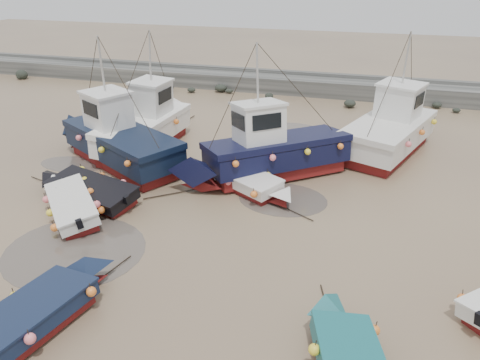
% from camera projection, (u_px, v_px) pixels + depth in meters
% --- Properties ---
extents(ground, '(120.00, 120.00, 0.00)m').
position_uv_depth(ground, '(172.00, 229.00, 18.04)').
color(ground, '#8F7A5A').
rests_on(ground, ground).
extents(seawall, '(60.00, 4.92, 1.50)m').
position_uv_depth(seawall, '(288.00, 84.00, 36.84)').
color(seawall, slate).
rests_on(seawall, ground).
extents(puddle_a, '(5.05, 5.05, 0.01)m').
position_uv_depth(puddle_a, '(75.00, 250.00, 16.67)').
color(puddle_a, '#564D45').
rests_on(puddle_a, ground).
extents(puddle_b, '(3.88, 3.88, 0.01)m').
position_uv_depth(puddle_b, '(283.00, 199.00, 20.31)').
color(puddle_b, '#564D45').
rests_on(puddle_b, ground).
extents(puddle_c, '(3.47, 3.47, 0.01)m').
position_uv_depth(puddle_c, '(72.00, 164.00, 23.82)').
color(puddle_c, '#564D45').
rests_on(puddle_c, ground).
extents(puddle_d, '(5.61, 5.61, 0.01)m').
position_uv_depth(puddle_d, '(285.00, 141.00, 26.90)').
color(puddle_d, '#564D45').
rests_on(puddle_d, ground).
extents(dinghy_0, '(4.95, 5.09, 1.43)m').
position_uv_depth(dinghy_0, '(72.00, 200.00, 19.07)').
color(dinghy_0, maroon).
rests_on(dinghy_0, ground).
extents(dinghy_1, '(2.89, 6.38, 1.43)m').
position_uv_depth(dinghy_1, '(35.00, 312.00, 12.95)').
color(dinghy_1, maroon).
rests_on(dinghy_1, ground).
extents(dinghy_2, '(2.70, 5.55, 1.43)m').
position_uv_depth(dinghy_2, '(347.00, 358.00, 11.42)').
color(dinghy_2, maroon).
rests_on(dinghy_2, ground).
extents(dinghy_4, '(6.49, 3.07, 1.43)m').
position_uv_depth(dinghy_4, '(87.00, 187.00, 20.13)').
color(dinghy_4, maroon).
rests_on(dinghy_4, ground).
extents(dinghy_5, '(4.95, 3.39, 1.43)m').
position_uv_depth(dinghy_5, '(254.00, 183.00, 20.52)').
color(dinghy_5, maroon).
rests_on(dinghy_5, ground).
extents(cabin_boat_0, '(9.77, 6.44, 6.22)m').
position_uv_depth(cabin_boat_0, '(115.00, 138.00, 23.55)').
color(cabin_boat_0, maroon).
rests_on(cabin_boat_0, ground).
extents(cabin_boat_1, '(3.01, 10.00, 6.22)m').
position_uv_depth(cabin_boat_1, '(149.00, 123.00, 25.64)').
color(cabin_boat_1, maroon).
rests_on(cabin_boat_1, ground).
extents(cabin_boat_2, '(8.40, 7.37, 6.22)m').
position_uv_depth(cabin_boat_2, '(266.00, 152.00, 21.76)').
color(cabin_boat_2, maroon).
rests_on(cabin_boat_2, ground).
extents(cabin_boat_3, '(5.42, 10.00, 6.22)m').
position_uv_depth(cabin_boat_3, '(392.00, 127.00, 25.06)').
color(cabin_boat_3, maroon).
rests_on(cabin_boat_3, ground).
extents(person, '(0.63, 0.43, 1.69)m').
position_uv_depth(person, '(133.00, 143.00, 26.66)').
color(person, '#1A1B34').
rests_on(person, ground).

